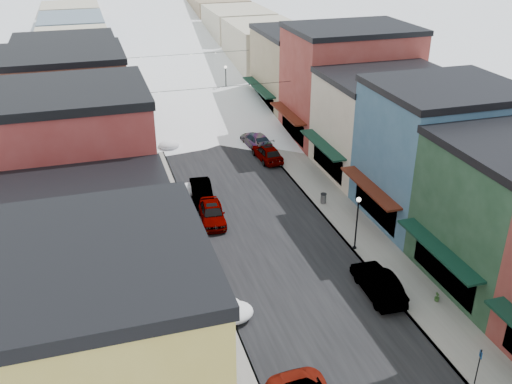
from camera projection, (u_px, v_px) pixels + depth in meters
road at (179, 94)px, 75.01m from camera, size 10.00×160.00×0.01m
sidewalk_left at (128, 97)px, 73.26m from camera, size 3.20×160.00×0.15m
sidewalk_right at (227, 89)px, 76.69m from camera, size 3.20×160.00×0.15m
curb_left at (140, 96)px, 73.66m from camera, size 0.10×160.00×0.15m
curb_right at (216, 90)px, 76.29m from camera, size 0.10×160.00×0.15m
bldg_l_cream at (76, 281)px, 28.68m from camera, size 11.30×8.20×9.50m
bldg_l_brick_near at (62, 189)px, 34.76m from camera, size 12.30×8.20×12.50m
bldg_l_grayblue at (73, 162)px, 42.96m from camera, size 11.30×9.20×9.00m
bldg_l_brick_far at (58, 114)px, 49.99m from camera, size 13.30×9.20×11.00m
bldg_l_tan at (70, 89)px, 59.06m from camera, size 11.30×11.20×10.00m
bldg_r_blue at (439, 153)px, 42.62m from camera, size 11.30×9.20×10.50m
bldg_r_cream at (386, 124)px, 50.81m from camera, size 12.30×9.20×9.00m
bldg_r_brick_far at (349, 83)px, 58.12m from camera, size 13.30×9.20×11.50m
bldg_r_tan at (304, 70)px, 66.89m from camera, size 11.30×11.20×9.50m
distant_blocks at (153, 31)px, 93.00m from camera, size 34.00×55.00×8.00m
overhead_cables at (195, 69)px, 61.54m from camera, size 16.40×15.04×0.04m
car_silver_sedan at (212, 213)px, 43.59m from camera, size 2.29×4.72×1.55m
car_dark_hatch at (202, 192)px, 46.92m from camera, size 2.03×4.73×1.52m
car_silver_wagon at (158, 118)px, 63.93m from camera, size 1.98×4.79×1.39m
car_green_sedan at (378, 283)px, 35.31m from camera, size 1.86×4.93×1.61m
car_gray_suv at (267, 153)px, 54.52m from camera, size 2.13×4.73×1.58m
car_black_sedan at (256, 140)px, 57.73m from camera, size 2.63×5.17×1.44m
car_lane_silver at (168, 90)px, 73.31m from camera, size 2.52×5.19×1.71m
car_lane_white at (184, 78)px, 79.27m from camera, size 2.73×5.47×1.49m
parking_sign at (479, 364)px, 28.09m from camera, size 0.10×0.29×2.19m
trash_can at (323, 198)px, 46.29m from camera, size 0.49×0.49×0.84m
streetlamp_near at (357, 217)px, 39.10m from camera, size 0.33×0.33×4.02m
streetlamp_far at (226, 78)px, 70.79m from camera, size 0.36×0.36×4.36m
planter_far at (437, 297)px, 34.62m from camera, size 0.46×0.46×0.58m
snow_pile_near at (234, 312)px, 33.31m from camera, size 2.29×2.61×0.97m
snow_pile_mid at (189, 189)px, 48.05m from camera, size 2.30×2.61×0.97m
snow_pile_far at (169, 145)px, 57.36m from camera, size 2.11×2.50×0.89m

